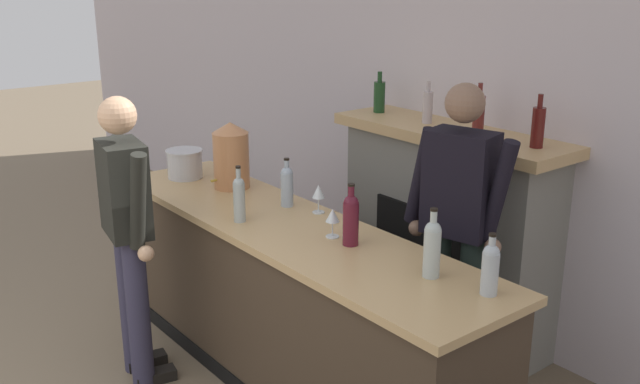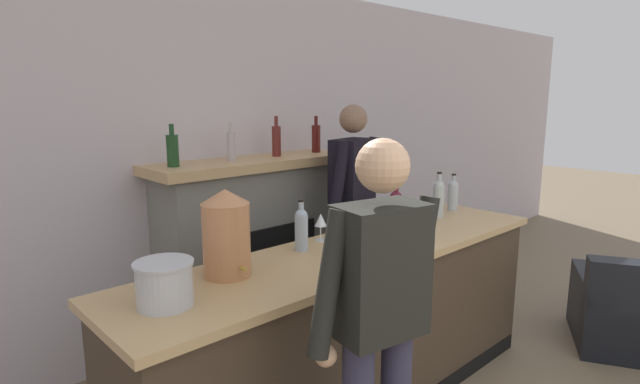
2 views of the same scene
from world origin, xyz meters
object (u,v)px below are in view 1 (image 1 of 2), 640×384
at_px(person_bartender, 457,230).
at_px(wine_glass_back_row, 318,193).
at_px(potted_plant_corner, 200,200).
at_px(wine_bottle_cabernet_heavy, 287,185).
at_px(fireplace_stone, 446,231).
at_px(ice_bucket_steel, 185,164).
at_px(wine_bottle_port_short, 490,267).
at_px(wine_bottle_riesling_slim, 239,197).
at_px(wine_bottle_merlot_tall, 432,246).
at_px(person_customer, 128,230).
at_px(copper_dispenser, 231,155).
at_px(wine_bottle_burgundy_dark, 351,218).
at_px(wine_glass_near_bucket, 333,217).

distance_m(person_bartender, wine_glass_back_row, 0.82).
relative_size(potted_plant_corner, wine_bottle_cabernet_heavy, 2.50).
distance_m(fireplace_stone, ice_bucket_steel, 1.81).
distance_m(wine_bottle_port_short, wine_bottle_riesling_slim, 1.52).
xyz_separation_m(potted_plant_corner, wine_bottle_cabernet_heavy, (2.35, -0.69, 0.85)).
distance_m(person_bartender, wine_bottle_merlot_tall, 0.65).
bearing_deg(potted_plant_corner, person_customer, -37.85).
bearing_deg(wine_bottle_riesling_slim, fireplace_stone, 76.39).
xyz_separation_m(person_bartender, copper_dispenser, (-1.46, -0.53, 0.21)).
xyz_separation_m(copper_dispenser, wine_bottle_cabernet_heavy, (0.53, 0.06, -0.08)).
distance_m(wine_bottle_burgundy_dark, wine_bottle_merlot_tall, 0.54).
relative_size(person_customer, wine_bottle_riesling_slim, 5.29).
distance_m(wine_bottle_riesling_slim, wine_bottle_cabernet_heavy, 0.38).
bearing_deg(ice_bucket_steel, wine_bottle_riesling_slim, -10.53).
bearing_deg(fireplace_stone, wine_glass_back_row, -100.45).
xyz_separation_m(wine_bottle_cabernet_heavy, wine_glass_back_row, (0.22, 0.07, -0.01)).
bearing_deg(wine_glass_back_row, wine_bottle_port_short, -3.84).
relative_size(potted_plant_corner, copper_dispenser, 1.72).
bearing_deg(wine_bottle_merlot_tall, person_customer, -153.60).
xyz_separation_m(person_customer, wine_bottle_port_short, (1.88, 0.85, 0.18)).
relative_size(wine_bottle_port_short, wine_bottle_cabernet_heavy, 0.96).
distance_m(fireplace_stone, copper_dispenser, 1.49).
relative_size(fireplace_stone, wine_bottle_merlot_tall, 5.14).
bearing_deg(wine_bottle_cabernet_heavy, person_bartender, 26.90).
bearing_deg(ice_bucket_steel, potted_plant_corner, 148.38).
distance_m(person_bartender, wine_bottle_riesling_slim, 1.22).
bearing_deg(wine_bottle_cabernet_heavy, wine_bottle_merlot_tall, -3.64).
bearing_deg(wine_bottle_cabernet_heavy, potted_plant_corner, 163.61).
relative_size(person_customer, wine_bottle_burgundy_dark, 5.20).
bearing_deg(wine_bottle_port_short, person_customer, -155.64).
relative_size(wine_bottle_riesling_slim, wine_bottle_merlot_tall, 0.97).
distance_m(copper_dispenser, wine_bottle_cabernet_heavy, 0.54).
relative_size(person_customer, wine_bottle_port_short, 6.01).
bearing_deg(potted_plant_corner, wine_bottle_burgundy_dark, -14.69).
bearing_deg(wine_bottle_port_short, copper_dispenser, -178.92).
distance_m(person_customer, ice_bucket_steel, 0.91).
bearing_deg(wine_bottle_port_short, wine_bottle_burgundy_dark, -173.55).
bearing_deg(wine_glass_near_bucket, wine_bottle_port_short, 5.74).
distance_m(potted_plant_corner, person_customer, 2.63).
bearing_deg(ice_bucket_steel, wine_glass_near_bucket, 2.82).
xyz_separation_m(person_customer, wine_bottle_cabernet_heavy, (0.34, 0.87, 0.19)).
distance_m(ice_bucket_steel, wine_bottle_port_short, 2.46).
distance_m(potted_plant_corner, copper_dispenser, 2.18).
height_order(person_customer, wine_glass_near_bucket, person_customer).
height_order(wine_bottle_riesling_slim, wine_glass_back_row, wine_bottle_riesling_slim).
bearing_deg(ice_bucket_steel, wine_glass_back_row, 12.81).
height_order(person_customer, wine_bottle_port_short, person_customer).
bearing_deg(person_bartender, wine_bottle_port_short, -38.79).
relative_size(wine_bottle_merlot_tall, wine_glass_back_row, 1.98).
relative_size(fireplace_stone, ice_bucket_steel, 6.93).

